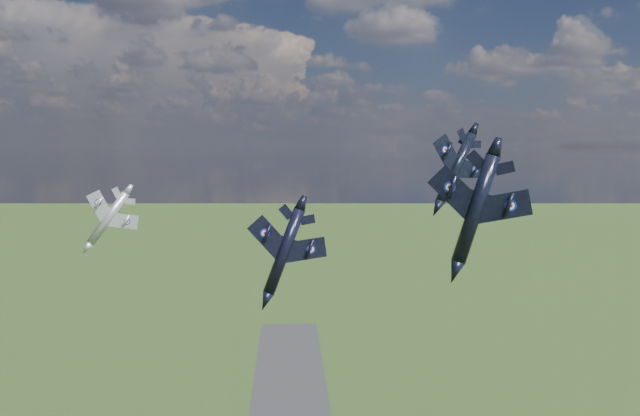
{
  "coord_description": "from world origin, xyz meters",
  "views": [
    {
      "loc": [
        -0.74,
        -62.2,
        90.46
      ],
      "look_at": [
        3.36,
        14.42,
        82.92
      ],
      "focal_mm": 35.0,
      "sensor_mm": 36.0,
      "label": 1
    }
  ],
  "objects_px": {
    "jet_lead_navy": "(284,251)",
    "jet_left_silver": "(108,218)",
    "jet_right_navy": "(476,209)",
    "jet_high_navy": "(456,168)"
  },
  "relations": [
    {
      "from": "jet_right_navy",
      "to": "jet_high_navy",
      "type": "bearing_deg",
      "value": 93.56
    },
    {
      "from": "jet_high_navy",
      "to": "jet_lead_navy",
      "type": "bearing_deg",
      "value": -153.9
    },
    {
      "from": "jet_high_navy",
      "to": "jet_left_silver",
      "type": "bearing_deg",
      "value": 161.86
    },
    {
      "from": "jet_right_navy",
      "to": "jet_high_navy",
      "type": "distance_m",
      "value": 40.19
    },
    {
      "from": "jet_lead_navy",
      "to": "jet_left_silver",
      "type": "relative_size",
      "value": 1.07
    },
    {
      "from": "jet_left_silver",
      "to": "jet_lead_navy",
      "type": "bearing_deg",
      "value": -50.77
    },
    {
      "from": "jet_lead_navy",
      "to": "jet_left_silver",
      "type": "height_order",
      "value": "jet_left_silver"
    },
    {
      "from": "jet_lead_navy",
      "to": "jet_high_navy",
      "type": "relative_size",
      "value": 0.83
    },
    {
      "from": "jet_lead_navy",
      "to": "jet_high_navy",
      "type": "height_order",
      "value": "jet_high_navy"
    },
    {
      "from": "jet_lead_navy",
      "to": "jet_left_silver",
      "type": "bearing_deg",
      "value": 128.74
    }
  ]
}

